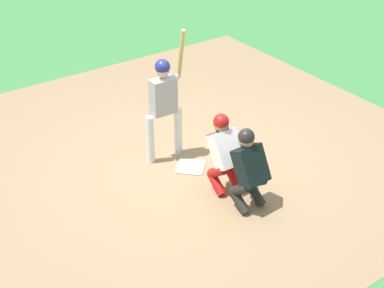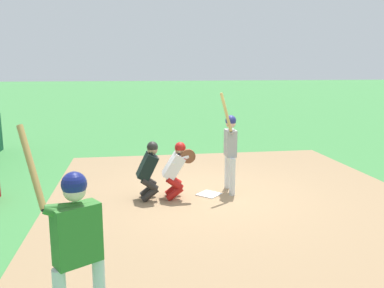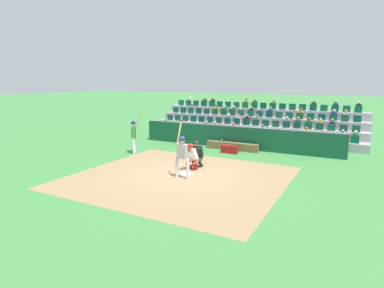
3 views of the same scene
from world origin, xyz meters
TOP-DOWN VIEW (x-y plane):
  - ground_plane at (0.00, 0.00)m, footprint 160.00×160.00m
  - infield_dirt_patch at (0.00, 0.50)m, footprint 8.59×8.03m
  - home_plate_marker at (0.00, 0.00)m, footprint 0.62×0.62m
  - batter_at_plate at (-0.15, 0.51)m, footprint 0.67×0.44m
  - catcher_crouching at (0.09, -0.74)m, footprint 0.47×0.70m
  - home_plate_umpire at (0.07, -1.33)m, footprint 0.48×0.49m

SIDE VIEW (x-z plane):
  - ground_plane at x=0.00m, z-range 0.00..0.00m
  - infield_dirt_patch at x=0.00m, z-range 0.00..0.01m
  - home_plate_marker at x=0.00m, z-range 0.01..0.02m
  - home_plate_umpire at x=0.07m, z-range 0.06..1.34m
  - catcher_crouching at x=0.09m, z-range 0.07..1.33m
  - batter_at_plate at x=-0.15m, z-range -0.04..2.23m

